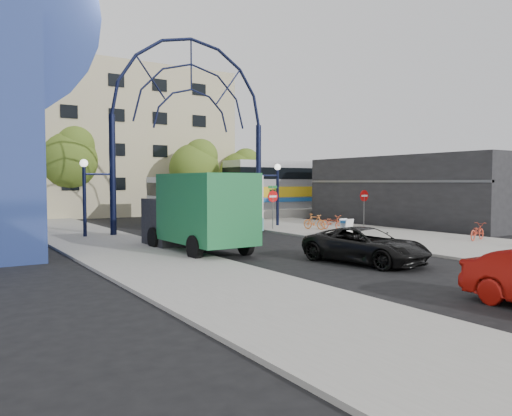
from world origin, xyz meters
TOP-DOWN VIEW (x-y plane):
  - ground at (0.00, 0.00)m, footprint 120.00×120.00m
  - sidewalk_east at (8.00, 4.00)m, footprint 8.00×56.00m
  - plaza_west at (-6.50, 6.00)m, footprint 5.00×50.00m
  - gateway_arch at (0.00, 14.00)m, footprint 13.64×0.44m
  - stop_sign at (4.80, 12.00)m, footprint 0.80×0.07m
  - do_not_enter_sign at (11.00, 10.00)m, footprint 0.76×0.07m
  - street_name_sign at (5.20, 12.60)m, footprint 0.70×0.70m
  - sandwich_board at (5.60, 5.98)m, footprint 0.55×0.61m
  - commercial_block_east at (16.00, 10.00)m, footprint 6.00×16.00m
  - apartment_block at (2.00, 34.97)m, footprint 20.00×12.10m
  - train_platform at (20.00, 22.00)m, footprint 32.00×5.00m
  - train_car at (20.00, 22.00)m, footprint 25.10×3.05m
  - tree_north_a at (6.12, 25.93)m, footprint 4.48×4.48m
  - tree_north_b at (-3.88, 29.93)m, footprint 5.12×5.12m
  - tree_north_c at (12.12, 27.93)m, footprint 4.16×4.16m
  - city_bus at (1.71, 16.75)m, footprint 3.32×13.00m
  - green_truck at (-3.73, 5.81)m, footprint 2.84×7.03m
  - black_suv at (0.37, -0.65)m, footprint 3.17×5.34m
  - bike_near_a at (7.63, 9.44)m, footprint 0.86×1.84m
  - bike_near_b at (6.77, 10.16)m, footprint 0.94×1.71m
  - bike_far_a at (10.15, 1.00)m, footprint 1.80×0.97m

SIDE VIEW (x-z plane):
  - ground at x=0.00m, z-range 0.00..0.00m
  - sidewalk_east at x=8.00m, z-range 0.00..0.12m
  - plaza_west at x=-6.50m, z-range 0.00..0.12m
  - train_platform at x=20.00m, z-range 0.00..0.80m
  - bike_far_a at x=10.15m, z-range 0.12..1.02m
  - bike_near_a at x=7.63m, z-range 0.12..1.05m
  - bike_near_b at x=6.77m, z-range 0.12..1.11m
  - black_suv at x=0.37m, z-range 0.00..1.39m
  - sandwich_board at x=5.60m, z-range 0.25..1.24m
  - green_truck at x=-3.73m, z-range 0.00..3.52m
  - city_bus at x=1.71m, z-range 0.08..3.63m
  - do_not_enter_sign at x=11.00m, z-range 0.74..3.22m
  - stop_sign at x=4.80m, z-range 0.74..3.24m
  - street_name_sign at x=5.20m, z-range 0.73..3.53m
  - commercial_block_east at x=16.00m, z-range 0.00..5.00m
  - train_car at x=20.00m, z-range 0.80..5.00m
  - tree_north_c at x=12.12m, z-range 1.03..7.53m
  - tree_north_a at x=6.12m, z-range 1.11..8.11m
  - tree_north_b at x=-3.88m, z-range 1.27..9.27m
  - apartment_block at x=2.00m, z-range 0.00..14.00m
  - gateway_arch at x=0.00m, z-range 2.51..14.61m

